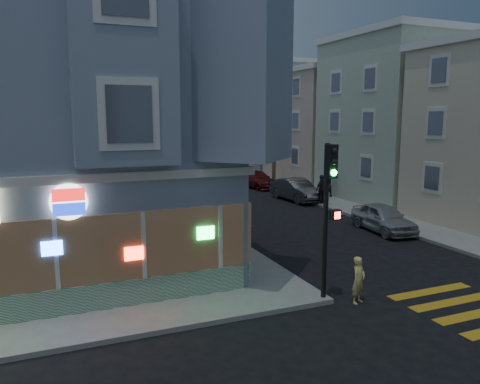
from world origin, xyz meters
TOP-DOWN VIEW (x-y plane):
  - ground at (0.00, 0.00)m, footprint 120.00×120.00m
  - sidewalk_ne at (23.00, 23.00)m, footprint 24.00×42.00m
  - corner_building at (-6.00, 10.98)m, footprint 14.60×14.60m
  - row_house_b at (19.50, 16.00)m, footprint 12.00×8.60m
  - row_house_c at (19.50, 25.00)m, footprint 12.00×8.60m
  - row_house_d at (19.50, 34.00)m, footprint 12.00×8.60m
  - utility_pole at (12.00, 24.00)m, footprint 2.20×0.30m
  - street_tree_near at (12.20, 30.00)m, footprint 3.00×3.00m
  - street_tree_far at (12.20, 38.00)m, footprint 3.00×3.00m
  - running_child at (3.73, 1.80)m, footprint 0.63×0.53m
  - pedestrian_a at (13.00, 17.80)m, footprint 0.92×0.77m
  - pedestrian_b at (11.30, 15.78)m, footprint 1.17×0.77m
  - parked_car_a at (10.44, 8.78)m, footprint 2.08×4.25m
  - parked_car_b at (10.70, 18.02)m, footprint 1.89×4.66m
  - parked_car_c at (10.70, 24.41)m, footprint 2.46×4.75m
  - parked_car_d at (8.60, 29.61)m, footprint 2.27×4.48m
  - traffic_signal at (2.82, 2.18)m, footprint 0.57×0.53m
  - fire_hydrant at (11.30, 9.19)m, footprint 0.40×0.23m

SIDE VIEW (x-z plane):
  - ground at x=0.00m, z-range 0.00..0.00m
  - sidewalk_ne at x=23.00m, z-range 0.00..0.15m
  - fire_hydrant at x=11.30m, z-range 0.17..0.86m
  - parked_car_d at x=8.60m, z-range 0.00..1.21m
  - parked_car_c at x=10.70m, z-range 0.00..1.32m
  - parked_car_a at x=10.44m, z-range 0.00..1.40m
  - running_child at x=3.73m, z-range 0.00..1.47m
  - parked_car_b at x=10.70m, z-range 0.00..1.50m
  - pedestrian_a at x=13.00m, z-range 0.15..1.83m
  - pedestrian_b at x=11.30m, z-range 0.15..2.00m
  - traffic_signal at x=2.82m, z-range 0.99..5.75m
  - street_tree_near at x=12.20m, z-range 1.29..6.59m
  - street_tree_far at x=12.20m, z-range 1.29..6.59m
  - row_house_c at x=19.50m, z-range 0.15..9.15m
  - utility_pole at x=12.00m, z-range 0.30..9.30m
  - row_house_b at x=19.50m, z-range 0.15..10.65m
  - row_house_d at x=19.50m, z-range 0.15..10.65m
  - corner_building at x=-6.00m, z-range 0.12..11.52m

